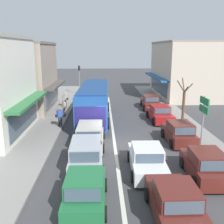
{
  "coord_description": "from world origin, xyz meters",
  "views": [
    {
      "loc": [
        -0.84,
        -17.43,
        6.55
      ],
      "look_at": [
        -0.01,
        4.46,
        1.2
      ],
      "focal_mm": 42.0,
      "sensor_mm": 36.0,
      "label": 1
    }
  ],
  "objects_px": {
    "directional_road_sign": "(204,110)",
    "parked_sedan_kerb_rear": "(150,102)",
    "wagon_behind_bus_mid": "(90,135)",
    "sedan_queue_far_back": "(147,160)",
    "pedestrian_browsing_midblock": "(65,99)",
    "pedestrian_far_walker": "(60,116)",
    "parked_sedan_kerb_third": "(160,114)",
    "sedan_behind_bus_near": "(175,204)",
    "wagon_adjacent_lane_trail": "(86,154)",
    "parked_hatchback_kerb_second": "(179,133)",
    "city_bus": "(94,100)",
    "traffic_light_downstreet": "(79,75)",
    "hatchback_adjacent_lane_lead": "(85,191)",
    "pedestrian_with_handbag_near": "(64,107)",
    "parked_hatchback_kerb_front": "(205,165)",
    "street_tree_right": "(184,103)"
  },
  "relations": [
    {
      "from": "directional_road_sign",
      "to": "parked_sedan_kerb_rear",
      "type": "bearing_deg",
      "value": 95.18
    },
    {
      "from": "wagon_behind_bus_mid",
      "to": "sedan_queue_far_back",
      "type": "bearing_deg",
      "value": -50.81
    },
    {
      "from": "pedestrian_browsing_midblock",
      "to": "pedestrian_far_walker",
      "type": "relative_size",
      "value": 1.0
    },
    {
      "from": "pedestrian_far_walker",
      "to": "parked_sedan_kerb_rear",
      "type": "bearing_deg",
      "value": 38.63
    },
    {
      "from": "parked_sedan_kerb_third",
      "to": "parked_sedan_kerb_rear",
      "type": "relative_size",
      "value": 1.0
    },
    {
      "from": "sedan_behind_bus_near",
      "to": "wagon_adjacent_lane_trail",
      "type": "bearing_deg",
      "value": 127.28
    },
    {
      "from": "pedestrian_browsing_midblock",
      "to": "parked_hatchback_kerb_second",
      "type": "bearing_deg",
      "value": -49.98
    },
    {
      "from": "city_bus",
      "to": "pedestrian_far_walker",
      "type": "relative_size",
      "value": 6.7
    },
    {
      "from": "wagon_behind_bus_mid",
      "to": "traffic_light_downstreet",
      "type": "bearing_deg",
      "value": 96.74
    },
    {
      "from": "hatchback_adjacent_lane_lead",
      "to": "wagon_adjacent_lane_trail",
      "type": "distance_m",
      "value": 3.87
    },
    {
      "from": "sedan_behind_bus_near",
      "to": "hatchback_adjacent_lane_lead",
      "type": "xyz_separation_m",
      "value": [
        -3.55,
        1.03,
        0.05
      ]
    },
    {
      "from": "sedan_queue_far_back",
      "to": "pedestrian_browsing_midblock",
      "type": "bearing_deg",
      "value": 112.57
    },
    {
      "from": "sedan_behind_bus_near",
      "to": "directional_road_sign",
      "type": "xyz_separation_m",
      "value": [
        3.69,
        7.16,
        2.04
      ]
    },
    {
      "from": "wagon_adjacent_lane_trail",
      "to": "sedan_behind_bus_near",
      "type": "bearing_deg",
      "value": -52.72
    },
    {
      "from": "traffic_light_downstreet",
      "to": "pedestrian_browsing_midblock",
      "type": "height_order",
      "value": "traffic_light_downstreet"
    },
    {
      "from": "sedan_behind_bus_near",
      "to": "pedestrian_browsing_midblock",
      "type": "relative_size",
      "value": 2.58
    },
    {
      "from": "parked_hatchback_kerb_second",
      "to": "parked_sedan_kerb_rear",
      "type": "distance_m",
      "value": 11.01
    },
    {
      "from": "city_bus",
      "to": "wagon_adjacent_lane_trail",
      "type": "bearing_deg",
      "value": -91.05
    },
    {
      "from": "pedestrian_with_handbag_near",
      "to": "traffic_light_downstreet",
      "type": "bearing_deg",
      "value": 87.97
    },
    {
      "from": "parked_hatchback_kerb_second",
      "to": "sedan_behind_bus_near",
      "type": "bearing_deg",
      "value": -106.95
    },
    {
      "from": "hatchback_adjacent_lane_lead",
      "to": "pedestrian_with_handbag_near",
      "type": "relative_size",
      "value": 2.29
    },
    {
      "from": "sedan_queue_far_back",
      "to": "parked_hatchback_kerb_front",
      "type": "xyz_separation_m",
      "value": [
        2.86,
        -0.9,
        0.05
      ]
    },
    {
      "from": "street_tree_right",
      "to": "parked_hatchback_kerb_front",
      "type": "bearing_deg",
      "value": -100.88
    },
    {
      "from": "wagon_behind_bus_mid",
      "to": "hatchback_adjacent_lane_lead",
      "type": "bearing_deg",
      "value": -89.2
    },
    {
      "from": "sedan_behind_bus_near",
      "to": "sedan_queue_far_back",
      "type": "relative_size",
      "value": 0.99
    },
    {
      "from": "wagon_behind_bus_mid",
      "to": "hatchback_adjacent_lane_lead",
      "type": "height_order",
      "value": "wagon_behind_bus_mid"
    },
    {
      "from": "sedan_behind_bus_near",
      "to": "sedan_queue_far_back",
      "type": "bearing_deg",
      "value": 95.61
    },
    {
      "from": "wagon_behind_bus_mid",
      "to": "pedestrian_browsing_midblock",
      "type": "height_order",
      "value": "pedestrian_browsing_midblock"
    },
    {
      "from": "parked_sedan_kerb_third",
      "to": "traffic_light_downstreet",
      "type": "bearing_deg",
      "value": 121.36
    },
    {
      "from": "wagon_adjacent_lane_trail",
      "to": "directional_road_sign",
      "type": "relative_size",
      "value": 1.26
    },
    {
      "from": "traffic_light_downstreet",
      "to": "pedestrian_far_walker",
      "type": "distance_m",
      "value": 15.97
    },
    {
      "from": "parked_sedan_kerb_third",
      "to": "pedestrian_far_walker",
      "type": "height_order",
      "value": "pedestrian_far_walker"
    },
    {
      "from": "parked_sedan_kerb_third",
      "to": "pedestrian_with_handbag_near",
      "type": "height_order",
      "value": "pedestrian_with_handbag_near"
    },
    {
      "from": "sedan_queue_far_back",
      "to": "pedestrian_far_walker",
      "type": "height_order",
      "value": "pedestrian_far_walker"
    },
    {
      "from": "sedan_queue_far_back",
      "to": "street_tree_right",
      "type": "height_order",
      "value": "street_tree_right"
    },
    {
      "from": "pedestrian_browsing_midblock",
      "to": "pedestrian_far_walker",
      "type": "xyz_separation_m",
      "value": [
        0.56,
        -7.53,
        0.0
      ]
    },
    {
      "from": "street_tree_right",
      "to": "hatchback_adjacent_lane_lead",
      "type": "bearing_deg",
      "value": -122.3
    },
    {
      "from": "parked_sedan_kerb_third",
      "to": "parked_sedan_kerb_rear",
      "type": "distance_m",
      "value": 5.24
    },
    {
      "from": "sedan_behind_bus_near",
      "to": "traffic_light_downstreet",
      "type": "distance_m",
      "value": 28.99
    },
    {
      "from": "wagon_adjacent_lane_trail",
      "to": "parked_sedan_kerb_rear",
      "type": "relative_size",
      "value": 1.06
    },
    {
      "from": "hatchback_adjacent_lane_lead",
      "to": "parked_sedan_kerb_rear",
      "type": "xyz_separation_m",
      "value": [
        6.12,
        18.53,
        -0.05
      ]
    },
    {
      "from": "wagon_adjacent_lane_trail",
      "to": "pedestrian_browsing_midblock",
      "type": "relative_size",
      "value": 2.77
    },
    {
      "from": "sedan_queue_far_back",
      "to": "parked_sedan_kerb_rear",
      "type": "height_order",
      "value": "same"
    },
    {
      "from": "sedan_behind_bus_near",
      "to": "directional_road_sign",
      "type": "height_order",
      "value": "directional_road_sign"
    },
    {
      "from": "parked_sedan_kerb_rear",
      "to": "traffic_light_downstreet",
      "type": "distance_m",
      "value": 12.43
    },
    {
      "from": "city_bus",
      "to": "wagon_behind_bus_mid",
      "type": "xyz_separation_m",
      "value": [
        -0.1,
        -6.83,
        -1.14
      ]
    },
    {
      "from": "hatchback_adjacent_lane_lead",
      "to": "parked_hatchback_kerb_front",
      "type": "height_order",
      "value": "same"
    },
    {
      "from": "hatchback_adjacent_lane_lead",
      "to": "street_tree_right",
      "type": "height_order",
      "value": "street_tree_right"
    },
    {
      "from": "city_bus",
      "to": "traffic_light_downstreet",
      "type": "height_order",
      "value": "traffic_light_downstreet"
    },
    {
      "from": "city_bus",
      "to": "parked_sedan_kerb_rear",
      "type": "relative_size",
      "value": 2.57
    }
  ]
}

